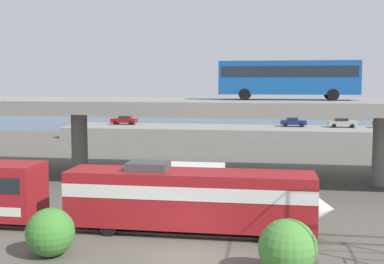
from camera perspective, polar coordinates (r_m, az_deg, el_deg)
ground_plane at (r=26.28m, az=-0.56°, el=-14.03°), size 260.00×260.00×0.00m
rail_strip_near at (r=29.33m, az=0.52°, el=-11.78°), size 110.00×0.12×0.12m
rail_strip_far at (r=30.69m, az=0.91°, el=-10.98°), size 110.00×0.12×0.12m
train_locomotive at (r=29.43m, az=1.12°, el=-7.42°), size 15.51×3.04×4.18m
highway_overpass at (r=44.64m, az=3.65°, el=2.82°), size 96.00×12.61×7.31m
transit_bus_on_overpass at (r=44.69m, az=10.90°, el=6.26°), size 12.00×2.68×3.40m
service_truck_west at (r=35.80m, az=1.36°, el=-5.95°), size 6.80×2.46×3.04m
pier_parking_lot at (r=79.90m, az=5.92°, el=-0.06°), size 57.35×11.01×1.70m
parked_car_0 at (r=85.30m, az=-7.75°, el=1.38°), size 4.32×1.89×1.50m
parked_car_1 at (r=82.10m, az=11.48°, el=1.15°), size 4.11×1.88×1.50m
parked_car_3 at (r=82.49m, az=16.79°, el=1.04°), size 4.46×1.89×1.50m
harbor_water at (r=102.86m, az=6.58°, el=0.75°), size 140.00×36.00×0.01m
shrub_left at (r=26.95m, az=-15.88°, el=-10.96°), size 2.49×2.49×2.49m
shrub_right at (r=23.69m, az=10.88°, el=-12.92°), size 2.70×2.70×2.70m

